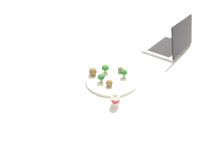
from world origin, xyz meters
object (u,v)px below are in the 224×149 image
(plate, at_px, (112,79))
(broccoli_floret_far_rim, at_px, (101,77))
(meatball_back_left, at_px, (121,69))
(laptop, at_px, (171,44))
(fork, at_px, (102,55))
(meatball_front_left, at_px, (109,83))
(broccoli_floret_mid_left, at_px, (124,73))
(broccoli_floret_front_right, at_px, (105,68))
(napkin, at_px, (105,56))
(meatball_mid_left, at_px, (93,71))
(knife, at_px, (107,55))
(yogurt_bottle, at_px, (116,99))

(plate, relative_size, broccoli_floret_far_rim, 6.07)
(meatball_back_left, bearing_deg, laptop, -54.11)
(fork, bearing_deg, meatball_front_left, -175.83)
(broccoli_floret_mid_left, distance_m, broccoli_floret_front_right, 0.11)
(napkin, bearing_deg, broccoli_floret_front_right, 178.30)
(meatball_mid_left, bearing_deg, fork, -13.53)
(meatball_front_left, distance_m, meatball_mid_left, 0.13)
(laptop, bearing_deg, knife, 97.56)
(broccoli_floret_mid_left, relative_size, laptop, 0.12)
(broccoli_floret_far_rim, bearing_deg, knife, -9.54)
(meatball_back_left, height_order, meatball_front_left, meatball_front_left)
(plate, relative_size, meatball_front_left, 7.61)
(knife, bearing_deg, broccoli_floret_front_right, 173.59)
(meatball_front_left, bearing_deg, meatball_mid_left, 37.98)
(broccoli_floret_mid_left, relative_size, knife, 0.32)
(fork, distance_m, yogurt_bottle, 0.45)
(napkin, relative_size, fork, 1.41)
(plate, bearing_deg, broccoli_floret_far_rim, 118.22)
(broccoli_floret_far_rim, height_order, broccoli_floret_front_right, broccoli_floret_front_right)
(napkin, relative_size, yogurt_bottle, 2.51)
(fork, height_order, knife, same)
(napkin, bearing_deg, fork, 65.00)
(fork, bearing_deg, plate, -170.67)
(broccoli_floret_front_right, bearing_deg, fork, 3.24)
(broccoli_floret_mid_left, xyz_separation_m, yogurt_bottle, (-0.18, 0.06, -0.02))
(fork, relative_size, yogurt_bottle, 1.78)
(broccoli_floret_front_right, bearing_deg, broccoli_floret_far_rim, 162.75)
(broccoli_floret_far_rim, bearing_deg, meatball_front_left, -135.14)
(napkin, height_order, laptop, laptop)
(plate, distance_m, broccoli_floret_mid_left, 0.07)
(broccoli_floret_mid_left, relative_size, napkin, 0.27)
(broccoli_floret_mid_left, xyz_separation_m, meatball_back_left, (0.05, 0.01, -0.01))
(meatball_back_left, xyz_separation_m, meatball_mid_left, (-0.02, 0.15, 0.01))
(laptop, bearing_deg, broccoli_floret_far_rim, 125.99)
(meatball_front_left, height_order, laptop, laptop)
(laptop, bearing_deg, napkin, 98.06)
(broccoli_floret_mid_left, xyz_separation_m, laptop, (0.33, -0.37, -0.01))
(broccoli_floret_mid_left, distance_m, broccoli_floret_far_rim, 0.12)
(broccoli_floret_far_rim, xyz_separation_m, broccoli_floret_front_right, (0.08, -0.03, 0.00))
(plate, distance_m, napkin, 0.26)
(napkin, bearing_deg, knife, -70.09)
(broccoli_floret_front_right, relative_size, fork, 0.40)
(meatball_front_left, bearing_deg, fork, 4.17)
(plate, height_order, laptop, laptop)
(meatball_front_left, distance_m, yogurt_bottle, 0.12)
(meatball_front_left, xyz_separation_m, napkin, (0.33, 0.01, -0.03))
(meatball_mid_left, height_order, fork, meatball_mid_left)
(plate, distance_m, yogurt_bottle, 0.19)
(meatball_front_left, xyz_separation_m, yogurt_bottle, (-0.11, -0.02, -0.00))
(broccoli_floret_front_right, distance_m, meatball_back_left, 0.08)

